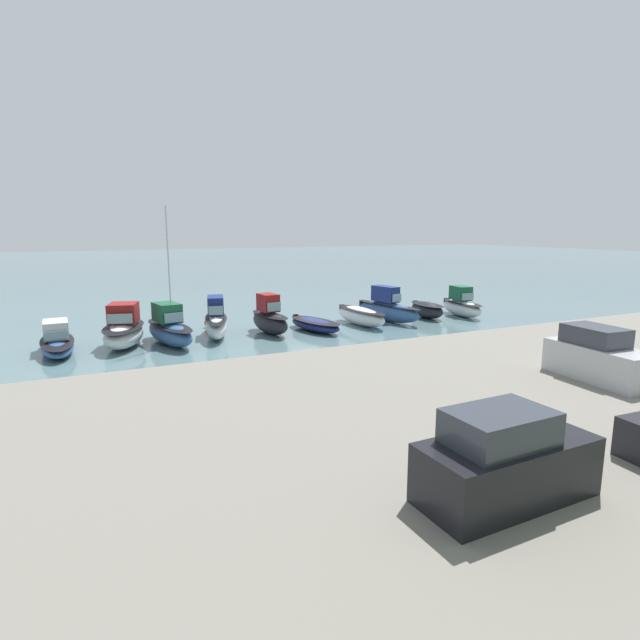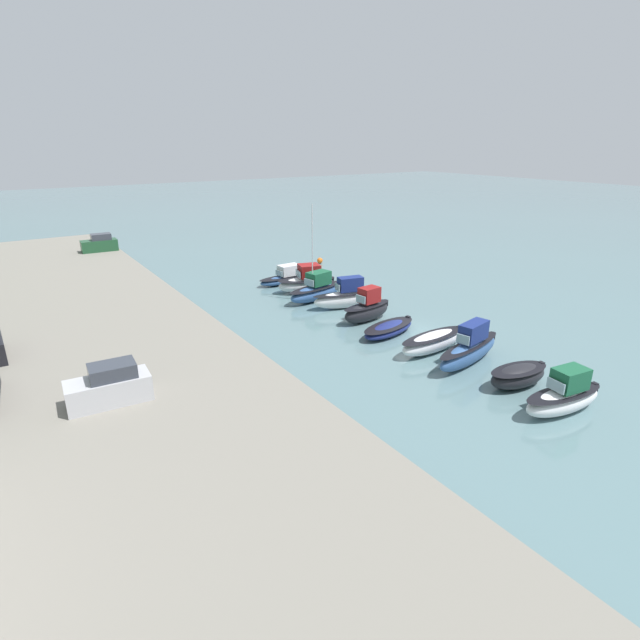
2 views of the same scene
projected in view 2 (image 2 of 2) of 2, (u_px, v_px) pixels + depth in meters
name	position (u px, v px, depth m)	size (l,w,h in m)	color
ground_plane	(415.00, 331.00, 41.35)	(320.00, 320.00, 0.00)	slate
moored_boat_0	(564.00, 396.00, 28.73)	(2.51, 5.84, 2.72)	white
moored_boat_1	(518.00, 376.00, 31.82)	(2.38, 4.60, 1.43)	black
moored_boat_2	(470.00, 349.00, 34.97)	(2.89, 7.41, 3.01)	#33568E
moored_boat_3	(433.00, 342.00, 37.12)	(2.23, 6.49, 1.49)	white
moored_boat_4	(389.00, 329.00, 40.41)	(3.24, 6.01, 0.94)	navy
moored_boat_5	(367.00, 309.00, 43.26)	(2.19, 5.25, 3.01)	black
moored_boat_6	(347.00, 296.00, 46.74)	(3.06, 6.86, 2.95)	white
moored_boat_7	(316.00, 290.00, 48.93)	(3.24, 6.92, 9.36)	#33568E
moored_boat_8	(307.00, 282.00, 51.55)	(3.96, 6.50, 2.90)	silver
moored_boat_9	(287.00, 277.00, 54.85)	(2.30, 6.85, 2.04)	#33568E
parked_car_1	(110.00, 386.00, 26.24)	(2.06, 4.31, 2.16)	#B7B7BC
parked_car_2	(100.00, 244.00, 62.15)	(2.00, 4.28, 2.16)	#1E4C2D
mooring_buoy_0	(378.00, 298.00, 48.58)	(0.78, 0.78, 0.78)	orange
mooring_buoy_1	(320.00, 260.00, 63.84)	(0.73, 0.73, 0.73)	orange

